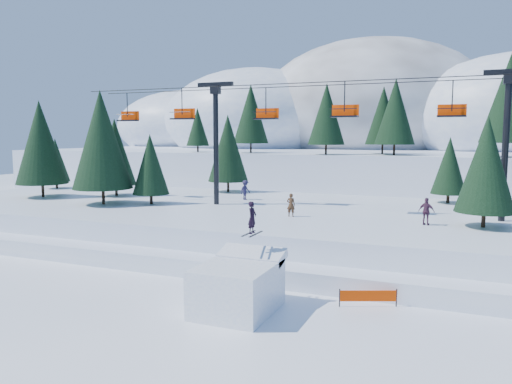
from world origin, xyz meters
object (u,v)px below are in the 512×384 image
at_px(banner_near, 368,296).
at_px(chairlift, 334,123).
at_px(banner_far, 494,299).
at_px(jump_kicker, 238,285).

bearing_deg(banner_near, chairlift, 110.66).
bearing_deg(banner_far, chairlift, 132.23).
bearing_deg(chairlift, banner_near, -69.34).
height_order(jump_kicker, banner_near, jump_kicker).
xyz_separation_m(jump_kicker, banner_far, (11.36, 4.77, -0.71)).
distance_m(chairlift, banner_near, 17.23).
xyz_separation_m(jump_kicker, banner_near, (5.66, 2.94, -0.71)).
bearing_deg(jump_kicker, banner_near, 27.47).
height_order(jump_kicker, banner_far, jump_kicker).
xyz_separation_m(jump_kicker, chairlift, (0.43, 16.81, 8.07)).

